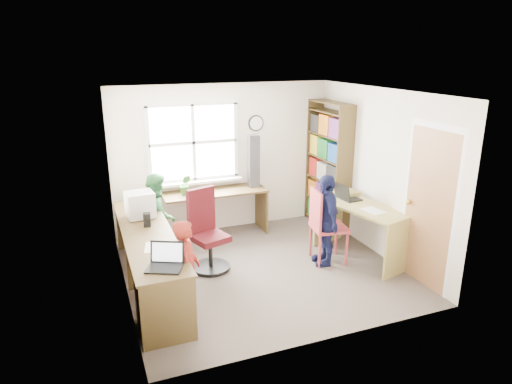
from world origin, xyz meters
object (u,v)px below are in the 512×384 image
l_desk (170,264)px  potted_plant (185,185)px  person_green (158,215)px  person_navy (326,220)px  person_red (187,271)px  bookshelf (328,168)px  swivel_chair (207,235)px  wooden_chair (324,223)px  cd_tower (254,161)px  crt_monitor (140,205)px  right_desk (362,220)px  laptop_left (166,261)px  laptop_right (346,195)px

l_desk → potted_plant: size_ratio=9.28×
person_green → person_navy: person_navy is taller
person_red → bookshelf: bearing=-41.3°
swivel_chair → wooden_chair: (1.58, -0.39, 0.10)m
swivel_chair → person_red: size_ratio=0.96×
l_desk → person_green: (0.09, 1.30, 0.16)m
bookshelf → potted_plant: bearing=174.7°
cd_tower → person_green: bearing=-162.2°
l_desk → bookshelf: bearing=26.4°
swivel_chair → crt_monitor: bearing=142.8°
bookshelf → crt_monitor: bookshelf is taller
crt_monitor → l_desk: bearing=-83.8°
cd_tower → person_navy: (0.47, -1.55, -0.53)m
potted_plant → person_navy: person_navy is taller
crt_monitor → person_navy: person_navy is taller
crt_monitor → person_red: size_ratio=0.33×
right_desk → laptop_left: laptop_left is taller
l_desk → right_desk: (2.78, 0.15, 0.12)m
l_desk → cd_tower: size_ratio=3.48×
cd_tower → person_red: (-1.62, -2.23, -0.59)m
l_desk → person_red: size_ratio=2.52×
right_desk → laptop_right: laptop_right is taller
right_desk → cd_tower: size_ratio=1.76×
swivel_chair → potted_plant: 1.14m
l_desk → bookshelf: (2.96, 1.47, 0.55)m
l_desk → crt_monitor: (-0.19, 0.93, 0.47)m
potted_plant → laptop_right: bearing=-29.3°
l_desk → potted_plant: (0.59, 1.69, 0.45)m
bookshelf → swivel_chair: (-2.33, -0.83, -0.52)m
person_navy → l_desk: bearing=-74.7°
potted_plant → person_green: bearing=-142.0°
right_desk → person_green: size_ratio=1.21×
wooden_chair → laptop_left: bearing=-150.1°
l_desk → laptop_left: bearing=-102.9°
crt_monitor → person_green: bearing=47.4°
wooden_chair → potted_plant: bearing=147.6°
right_desk → swivel_chair: (-2.15, 0.48, -0.09)m
cd_tower → potted_plant: 1.17m
l_desk → potted_plant: bearing=70.9°
bookshelf → wooden_chair: size_ratio=1.97×
bookshelf → cd_tower: bookshelf is taller
crt_monitor → cd_tower: bearing=17.2°
wooden_chair → laptop_right: size_ratio=2.78×
l_desk → laptop_right: bearing=10.4°
laptop_left → person_green: size_ratio=0.37×
wooden_chair → swivel_chair: bearing=175.4°
laptop_left → person_red: size_ratio=0.39×
swivel_chair → bookshelf: bearing=2.0°
swivel_chair → laptop_left: (-0.78, -1.28, 0.33)m
person_red → person_navy: size_ratio=0.90×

